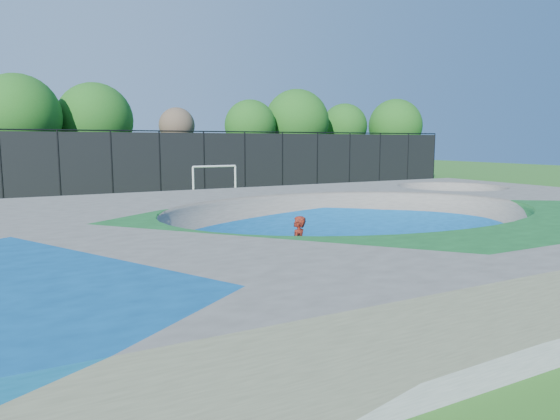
{
  "coord_description": "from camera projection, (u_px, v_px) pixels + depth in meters",
  "views": [
    {
      "loc": [
        -8.31,
        -11.22,
        3.3
      ],
      "look_at": [
        -0.75,
        3.0,
        1.1
      ],
      "focal_mm": 32.0,
      "sensor_mm": 36.0,
      "label": 1
    }
  ],
  "objects": [
    {
      "name": "treeline",
      "position": [
        122.0,
        121.0,
        35.4
      ],
      "size": [
        51.88,
        7.21,
        7.66
      ],
      "color": "#483024",
      "rests_on": "ground"
    },
    {
      "name": "ground",
      "position": [
        353.0,
        259.0,
        14.13
      ],
      "size": [
        120.0,
        120.0,
        0.0
      ],
      "primitive_type": "plane",
      "color": "#27651C",
      "rests_on": "ground"
    },
    {
      "name": "skateboard",
      "position": [
        298.0,
        280.0,
        11.9
      ],
      "size": [
        0.76,
        0.63,
        0.05
      ],
      "primitive_type": "cube",
      "rotation": [
        0.0,
        0.0,
        0.62
      ],
      "color": "black",
      "rests_on": "ground"
    },
    {
      "name": "skater",
      "position": [
        298.0,
        249.0,
        11.8
      ],
      "size": [
        0.68,
        0.67,
        1.58
      ],
      "primitive_type": "imported",
      "rotation": [
        0.0,
        0.0,
        3.91
      ],
      "color": "red",
      "rests_on": "ground"
    },
    {
      "name": "fence",
      "position": [
        160.0,
        161.0,
        32.22
      ],
      "size": [
        48.09,
        0.09,
        4.04
      ],
      "color": "black",
      "rests_on": "ground"
    },
    {
      "name": "skate_deck",
      "position": [
        354.0,
        233.0,
        14.02
      ],
      "size": [
        22.0,
        14.0,
        1.5
      ],
      "primitive_type": "cube",
      "color": "gray",
      "rests_on": "ground"
    },
    {
      "name": "soccer_goal",
      "position": [
        215.0,
        175.0,
        30.5
      ],
      "size": [
        2.86,
        0.12,
        1.88
      ],
      "color": "silver",
      "rests_on": "ground"
    }
  ]
}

